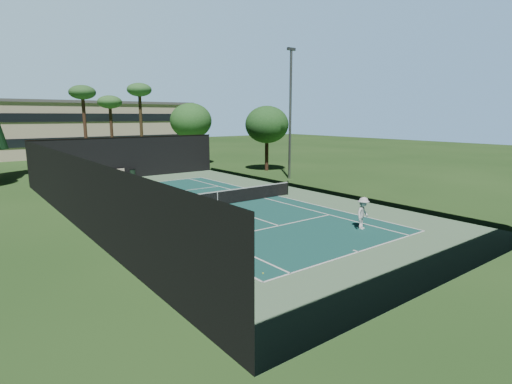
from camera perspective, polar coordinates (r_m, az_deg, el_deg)
ground at (r=27.33m, az=-5.50°, el=-1.98°), size 160.00×160.00×0.00m
apron_slab at (r=27.33m, az=-5.50°, el=-1.97°), size 18.00×32.00×0.01m
court_surface at (r=27.33m, az=-5.50°, el=-1.96°), size 10.97×23.77×0.01m
court_lines at (r=27.33m, az=-5.50°, el=-1.94°), size 11.07×23.87×0.01m
tennis_net at (r=27.22m, az=-5.52°, el=-0.84°), size 12.90×0.10×1.10m
fence at (r=27.02m, az=-5.65°, el=2.20°), size 18.04×32.05×4.03m
player at (r=22.26m, az=15.04°, el=-2.94°), size 1.27×0.94×1.75m
tennis_ball_a at (r=15.77m, az=1.01°, el=-11.53°), size 0.06×0.06×0.06m
tennis_ball_b at (r=28.77m, az=-7.48°, el=-1.31°), size 0.06×0.06×0.06m
tennis_ball_c at (r=29.03m, az=-4.73°, el=-1.15°), size 0.06×0.06×0.06m
tennis_ball_d at (r=29.60m, az=-22.24°, el=-1.70°), size 0.06×0.06×0.06m
park_bench at (r=40.67m, az=-19.22°, el=2.46°), size 1.50×0.45×1.02m
trash_bin at (r=40.86m, az=-17.20°, el=2.52°), size 0.56×0.56×0.95m
palm_a at (r=48.23m, az=-23.53°, el=12.50°), size 2.80×2.80×9.32m
palm_b at (r=51.10m, az=-20.15°, el=11.66°), size 2.80×2.80×8.42m
palm_c at (r=49.16m, az=-16.31°, el=13.39°), size 2.80×2.80×9.77m
decid_tree_a at (r=50.73m, az=-9.29°, el=9.98°), size 5.12×5.12×7.62m
decid_tree_b at (r=44.60m, az=1.56°, el=9.59°), size 4.80×4.80×7.14m
campus_building at (r=70.08m, az=-26.16°, el=8.23°), size 40.50×12.50×8.30m
light_pole at (r=38.73m, az=4.92°, el=11.41°), size 0.90×0.25×12.22m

